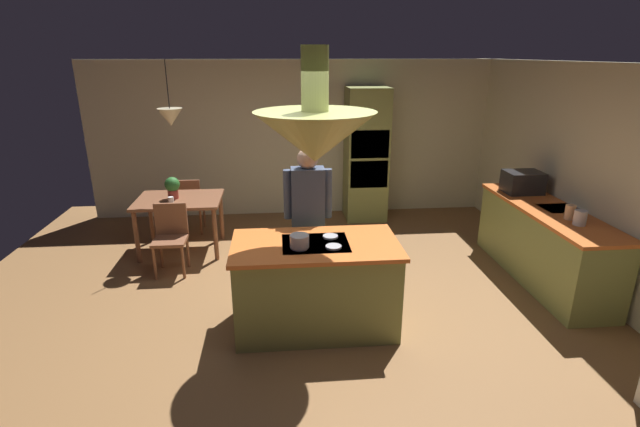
# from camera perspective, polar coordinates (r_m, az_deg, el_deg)

# --- Properties ---
(ground) EXTENTS (8.16, 8.16, 0.00)m
(ground) POSITION_cam_1_polar(r_m,az_deg,el_deg) (5.10, -0.72, -12.21)
(ground) COLOR olive
(wall_back) EXTENTS (6.80, 0.10, 2.55)m
(wall_back) POSITION_cam_1_polar(r_m,az_deg,el_deg) (7.92, -2.80, 9.05)
(wall_back) COLOR beige
(wall_back) RESTS_ON ground
(wall_right) EXTENTS (0.10, 7.20, 2.55)m
(wall_right) POSITION_cam_1_polar(r_m,az_deg,el_deg) (6.11, 30.95, 3.33)
(wall_right) COLOR beige
(wall_right) RESTS_ON ground
(kitchen_island) EXTENTS (1.62, 0.90, 0.93)m
(kitchen_island) POSITION_cam_1_polar(r_m,az_deg,el_deg) (4.70, -0.54, -8.69)
(kitchen_island) COLOR #8C934C
(kitchen_island) RESTS_ON ground
(counter_run_right) EXTENTS (0.73, 2.28, 0.91)m
(counter_run_right) POSITION_cam_1_polar(r_m,az_deg,el_deg) (6.27, 25.66, -3.28)
(counter_run_right) COLOR #8C934C
(counter_run_right) RESTS_ON ground
(oven_tower) EXTENTS (0.66, 0.62, 2.14)m
(oven_tower) POSITION_cam_1_polar(r_m,az_deg,el_deg) (7.69, 5.65, 7.13)
(oven_tower) COLOR #8C934C
(oven_tower) RESTS_ON ground
(dining_table) EXTENTS (1.14, 0.88, 0.76)m
(dining_table) POSITION_cam_1_polar(r_m,az_deg,el_deg) (6.69, -16.77, 0.96)
(dining_table) COLOR brown
(dining_table) RESTS_ON ground
(person_at_island) EXTENTS (0.53, 0.23, 1.69)m
(person_at_island) POSITION_cam_1_polar(r_m,az_deg,el_deg) (5.16, -1.48, 0.12)
(person_at_island) COLOR tan
(person_at_island) RESTS_ON ground
(range_hood) EXTENTS (1.10, 1.10, 1.00)m
(range_hood) POSITION_cam_1_polar(r_m,az_deg,el_deg) (4.22, -0.61, 9.70)
(range_hood) COLOR #8C934C
(pendant_light_over_table) EXTENTS (0.32, 0.32, 0.82)m
(pendant_light_over_table) POSITION_cam_1_polar(r_m,az_deg,el_deg) (6.44, -17.79, 11.16)
(pendant_light_over_table) COLOR beige
(chair_facing_island) EXTENTS (0.40, 0.40, 0.87)m
(chair_facing_island) POSITION_cam_1_polar(r_m,az_deg,el_deg) (6.14, -17.76, -2.34)
(chair_facing_island) COLOR brown
(chair_facing_island) RESTS_ON ground
(chair_by_back_wall) EXTENTS (0.40, 0.40, 0.87)m
(chair_by_back_wall) POSITION_cam_1_polar(r_m,az_deg,el_deg) (7.36, -15.71, 1.38)
(chair_by_back_wall) COLOR brown
(chair_by_back_wall) RESTS_ON ground
(potted_plant_on_table) EXTENTS (0.20, 0.20, 0.30)m
(potted_plant_on_table) POSITION_cam_1_polar(r_m,az_deg,el_deg) (6.64, -17.57, 3.15)
(potted_plant_on_table) COLOR #99382D
(potted_plant_on_table) RESTS_ON dining_table
(cup_on_table) EXTENTS (0.07, 0.07, 0.09)m
(cup_on_table) POSITION_cam_1_polar(r_m,az_deg,el_deg) (6.46, -17.72, 1.56)
(cup_on_table) COLOR white
(cup_on_table) RESTS_ON dining_table
(canister_flour) EXTENTS (0.13, 0.13, 0.16)m
(canister_flour) POSITION_cam_1_polar(r_m,az_deg,el_deg) (5.67, 29.16, -0.45)
(canister_flour) COLOR silver
(canister_flour) RESTS_ON counter_run_right
(canister_sugar) EXTENTS (0.11, 0.11, 0.16)m
(canister_sugar) POSITION_cam_1_polar(r_m,az_deg,el_deg) (5.81, 28.21, 0.15)
(canister_sugar) COLOR #E0B78C
(canister_sugar) RESTS_ON counter_run_right
(microwave_on_counter) EXTENTS (0.46, 0.36, 0.28)m
(microwave_on_counter) POSITION_cam_1_polar(r_m,az_deg,el_deg) (6.65, 23.51, 3.54)
(microwave_on_counter) COLOR #232326
(microwave_on_counter) RESTS_ON counter_run_right
(cooking_pot_on_cooktop) EXTENTS (0.18, 0.18, 0.12)m
(cooking_pot_on_cooktop) POSITION_cam_1_polar(r_m,az_deg,el_deg) (4.35, -2.53, -3.38)
(cooking_pot_on_cooktop) COLOR #B2B2B7
(cooking_pot_on_cooktop) RESTS_ON kitchen_island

